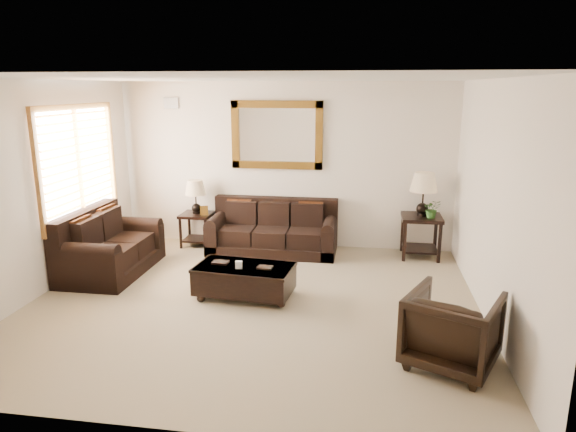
% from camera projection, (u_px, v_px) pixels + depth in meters
% --- Properties ---
extents(room, '(5.51, 5.01, 2.71)m').
position_uv_depth(room, '(251.00, 196.00, 6.06)').
color(room, gray).
rests_on(room, ground).
extents(window, '(0.07, 1.96, 1.66)m').
position_uv_depth(window, '(79.00, 164.00, 7.27)').
color(window, white).
rests_on(window, room).
extents(mirror, '(1.50, 0.06, 1.10)m').
position_uv_depth(mirror, '(277.00, 135.00, 8.32)').
color(mirror, '#533C10').
rests_on(mirror, room).
extents(air_vent, '(0.25, 0.02, 0.18)m').
position_uv_depth(air_vent, '(171.00, 103.00, 8.47)').
color(air_vent, '#999999').
rests_on(air_vent, room).
extents(sofa, '(2.04, 0.88, 0.84)m').
position_uv_depth(sofa, '(273.00, 233.00, 8.34)').
color(sofa, black).
rests_on(sofa, room).
extents(loveseat, '(0.96, 1.62, 0.91)m').
position_uv_depth(loveseat, '(107.00, 250.00, 7.37)').
color(loveseat, black).
rests_on(loveseat, room).
extents(end_table_left, '(0.51, 0.51, 1.12)m').
position_uv_depth(end_table_left, '(196.00, 203.00, 8.54)').
color(end_table_left, black).
rests_on(end_table_left, room).
extents(end_table_right, '(0.61, 0.61, 1.34)m').
position_uv_depth(end_table_right, '(423.00, 203.00, 7.91)').
color(end_table_right, black).
rests_on(end_table_right, room).
extents(coffee_table, '(1.28, 0.78, 0.52)m').
position_uv_depth(coffee_table, '(244.00, 278.00, 6.50)').
color(coffee_table, black).
rests_on(coffee_table, room).
extents(armchair, '(1.03, 1.00, 0.81)m').
position_uv_depth(armchair, '(453.00, 326.00, 4.86)').
color(armchair, black).
rests_on(armchair, floor).
extents(potted_plant, '(0.27, 0.30, 0.22)m').
position_uv_depth(potted_plant, '(432.00, 211.00, 7.81)').
color(potted_plant, '#29521C').
rests_on(potted_plant, end_table_right).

